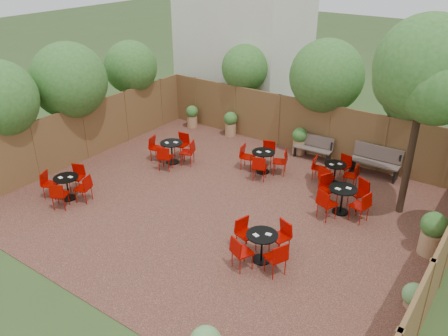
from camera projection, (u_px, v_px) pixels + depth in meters
The scene contains 12 objects.
ground at pixel (224, 207), 13.64m from camera, with size 80.00×80.00×0.00m, color #354F23.
courtyard_paving at pixel (224, 207), 13.63m from camera, with size 12.00×10.00×0.02m, color #3A1A18.
fence_back at pixel (302, 126), 16.85m from camera, with size 12.00×0.08×2.00m, color brown.
fence_left at pixel (85, 132), 16.29m from camera, with size 0.08×10.00×2.00m, color brown.
fence_right at pixel (447, 250), 10.09m from camera, with size 0.08×10.00×2.00m, color brown.
neighbour_building at pixel (245, 19), 20.03m from camera, with size 5.00×4.00×8.00m, color silver.
overhang_foliage at pixel (211, 87), 15.31m from camera, with size 15.58×10.64×2.63m.
courtyard_tree at pixel (426, 74), 11.60m from camera, with size 2.82×2.72×5.57m.
park_bench_left at pixel (313, 147), 16.46m from camera, with size 1.39×0.52×0.85m.
park_bench_right at pixel (376, 161), 15.28m from camera, with size 1.62×0.55×0.99m.
bistro_tables at pixel (239, 182), 14.06m from camera, with size 8.68×7.05×0.91m.
planters at pixel (293, 154), 15.58m from camera, with size 10.90×4.15×1.17m.
Camera 1 is at (6.75, -9.54, 7.12)m, focal length 36.91 mm.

